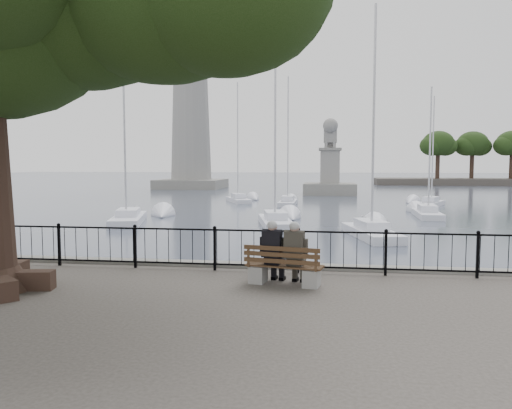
% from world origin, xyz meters
% --- Properties ---
extents(harbor, '(260.00, 260.00, 1.20)m').
position_xyz_m(harbor, '(0.00, 3.00, -0.50)').
color(harbor, slate).
rests_on(harbor, ground).
extents(railing, '(22.06, 0.06, 1.00)m').
position_xyz_m(railing, '(0.00, 2.50, 0.56)').
color(railing, black).
rests_on(railing, ground).
extents(bench, '(1.69, 0.80, 0.86)m').
position_xyz_m(bench, '(0.77, 1.26, 0.30)').
color(bench, gray).
rests_on(bench, ground).
extents(person_left, '(0.47, 0.72, 1.36)m').
position_xyz_m(person_left, '(0.54, 1.40, 0.63)').
color(person_left, black).
rests_on(person_left, ground).
extents(person_right, '(0.47, 0.72, 1.36)m').
position_xyz_m(person_right, '(1.02, 1.31, 0.63)').
color(person_right, '#2A2722').
rests_on(person_right, ground).
extents(lighthouse, '(9.27, 9.27, 28.59)m').
position_xyz_m(lighthouse, '(-18.00, 62.00, 10.97)').
color(lighthouse, slate).
rests_on(lighthouse, ground).
extents(lion_monument, '(6.01, 6.01, 8.87)m').
position_xyz_m(lion_monument, '(2.00, 49.93, 1.22)').
color(lion_monument, slate).
rests_on(lion_monument, ground).
extents(sailboat_a, '(3.24, 6.25, 10.87)m').
position_xyz_m(sailboat_a, '(-10.24, 19.58, -0.69)').
color(sailboat_a, white).
rests_on(sailboat_a, ground).
extents(sailboat_b, '(2.71, 5.88, 12.48)m').
position_xyz_m(sailboat_b, '(-1.26, 19.35, -0.65)').
color(sailboat_b, white).
rests_on(sailboat_b, ground).
extents(sailboat_c, '(2.72, 5.72, 11.19)m').
position_xyz_m(sailboat_c, '(3.81, 15.55, -0.67)').
color(sailboat_c, white).
rests_on(sailboat_c, ground).
extents(sailboat_d, '(1.65, 5.25, 8.79)m').
position_xyz_m(sailboat_d, '(8.36, 25.52, -0.72)').
color(sailboat_d, white).
rests_on(sailboat_d, ground).
extents(sailboat_f, '(1.42, 4.98, 11.11)m').
position_xyz_m(sailboat_f, '(-1.68, 33.97, -0.66)').
color(sailboat_f, white).
rests_on(sailboat_f, ground).
extents(sailboat_g, '(3.28, 5.06, 9.34)m').
position_xyz_m(sailboat_g, '(10.38, 34.59, -0.70)').
color(sailboat_g, white).
rests_on(sailboat_g, ground).
extents(sailboat_h, '(3.20, 5.13, 11.18)m').
position_xyz_m(sailboat_h, '(-6.51, 36.60, -0.66)').
color(sailboat_h, white).
rests_on(sailboat_h, ground).
extents(far_shore, '(30.00, 8.60, 9.18)m').
position_xyz_m(far_shore, '(25.54, 79.46, 3.00)').
color(far_shore, '#3D3732').
rests_on(far_shore, ground).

